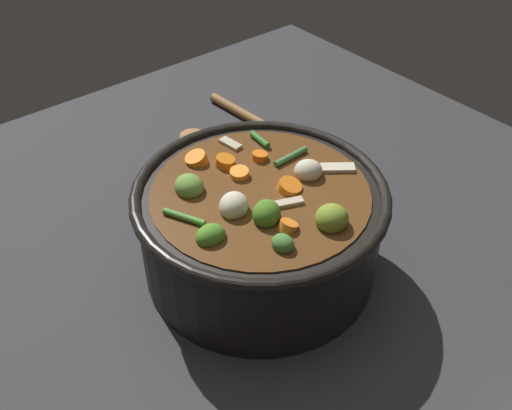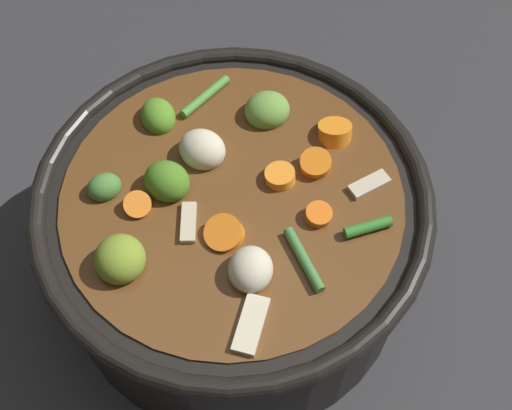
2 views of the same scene
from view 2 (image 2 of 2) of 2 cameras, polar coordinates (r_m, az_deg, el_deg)
The scene contains 2 objects.
ground_plane at distance 0.62m, azimuth -1.67°, elevation -5.42°, with size 1.10×1.10×0.00m, color #2D2D30.
cooking_pot at distance 0.56m, azimuth -1.87°, elevation -2.30°, with size 0.30×0.30×0.15m.
Camera 2 is at (0.26, -0.09, 0.55)m, focal length 48.24 mm.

